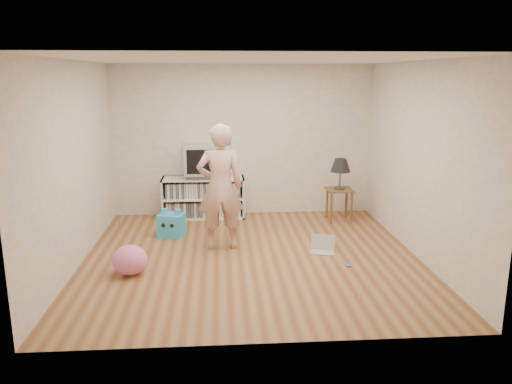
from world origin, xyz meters
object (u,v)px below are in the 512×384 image
Objects in this scene: table_lamp at (340,166)px; laptop at (323,247)px; plush_pink at (130,260)px; person at (220,187)px; media_unit at (203,197)px; plush_blue at (171,225)px; side_table at (339,197)px; crt_tv at (202,159)px; dvd_deck at (203,176)px.

table_lamp is 1.84m from laptop.
person is at bearing 38.15° from plush_pink.
media_unit is 1.15m from plush_blue.
plush_pink is at bearing -145.70° from table_lamp.
laptop is 2.34m from plush_blue.
side_table is 0.31× the size of person.
side_table is 1.26× the size of plush_blue.
crt_tv is 1.38× the size of plush_pink.
dvd_deck is 2.33m from table_lamp.
dvd_deck is at bearing 71.57° from plush_pink.
side_table is 1.65m from laptop.
media_unit is 0.67m from crt_tv.
media_unit is 3.23× the size of plush_pink.
plush_blue is at bearing -113.88° from media_unit.
crt_tv is at bearing 170.92° from side_table.
table_lamp is 0.29× the size of person.
plush_pink is (-0.37, -1.48, 0.00)m from plush_blue.
person reaches higher than crt_tv.
crt_tv is 0.34× the size of person.
person is (0.29, -1.63, 0.54)m from media_unit.
media_unit is at bearing 82.24° from plush_blue.
dvd_deck is at bearing -90.00° from media_unit.
table_lamp is at bearing -9.16° from dvd_deck.
dvd_deck reaches higher than laptop.
side_table is at bearing 0.00° from table_lamp.
media_unit is 1.75m from person.
crt_tv is (0.00, -0.00, 0.29)m from dvd_deck.
person is 1.66m from laptop.
table_lamp reaches higher than plush_blue.
table_lamp is 1.18× the size of plush_blue.
side_table is (2.29, -0.37, -0.60)m from crt_tv.
table_lamp reaches higher than side_table.
person reaches higher than side_table.
person is 4.66× the size of laptop.
side_table is at bearing -9.16° from dvd_deck.
plush_blue is at bearing -43.97° from person.
table_lamp is at bearing 29.55° from plush_blue.
crt_tv is at bearing 71.55° from plush_pink.
plush_pink is (-2.55, -0.63, 0.12)m from laptop.
media_unit is 2.57m from laptop.
crt_tv is 1.65m from person.
crt_tv is at bearing -85.71° from person.
table_lamp is 2.93m from plush_blue.
plush_blue is 1.01× the size of plush_pink.
side_table is (2.29, -0.37, -0.32)m from dvd_deck.
person is (0.29, -1.62, 0.15)m from dvd_deck.
side_table is at bearing -9.54° from media_unit.
laptop is at bearing -47.59° from dvd_deck.
side_table is 1.27× the size of plush_pink.
person reaches higher than media_unit.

